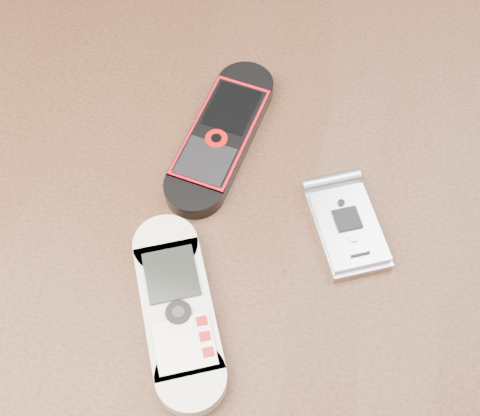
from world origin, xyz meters
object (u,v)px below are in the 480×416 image
(table, at_px, (235,269))
(nokia_white, at_px, (178,309))
(motorola_razr, at_px, (347,226))
(nokia_black_red, at_px, (221,135))

(table, bearing_deg, nokia_white, -105.88)
(table, relative_size, motorola_razr, 12.98)
(table, height_order, nokia_black_red, nokia_black_red)
(nokia_white, relative_size, nokia_black_red, 0.94)
(table, distance_m, nokia_black_red, 0.13)
(nokia_white, xyz_separation_m, motorola_razr, (0.12, 0.09, -0.00))
(table, xyz_separation_m, nokia_white, (-0.03, -0.09, 0.11))
(table, bearing_deg, motorola_razr, -0.31)
(table, relative_size, nokia_white, 7.84)
(table, distance_m, nokia_white, 0.15)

